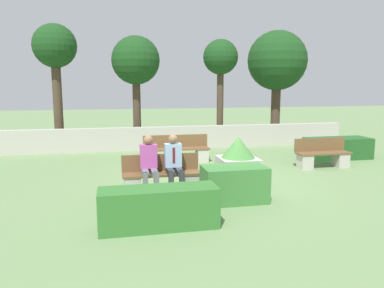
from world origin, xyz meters
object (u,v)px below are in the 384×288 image
bench_left_side (177,152)px  tree_rightmost (277,62)px  bench_right_side (323,157)px  person_seated_woman (149,162)px  tree_center_right (221,61)px  tree_leftmost (55,51)px  planter_corner_left (238,161)px  tree_center_left (136,62)px  bench_front (162,178)px  person_seated_man (174,161)px

bench_left_side → tree_rightmost: tree_rightmost is taller
bench_right_side → person_seated_woman: person_seated_woman is taller
person_seated_woman → tree_center_right: (3.66, 6.87, 2.71)m
person_seated_woman → tree_leftmost: 8.09m
bench_left_side → tree_leftmost: (-4.02, 3.56, 3.39)m
planter_corner_left → tree_center_left: size_ratio=0.27×
person_seated_woman → tree_leftmost: tree_leftmost is taller
bench_front → person_seated_woman: (-0.30, -0.14, 0.41)m
tree_center_left → tree_center_right: (3.45, -0.17, 0.09)m
tree_leftmost → tree_center_left: bearing=1.1°
planter_corner_left → tree_leftmost: (-5.10, 6.40, 3.18)m
tree_leftmost → tree_center_left: 3.04m
tree_leftmost → person_seated_man: bearing=-64.2°
bench_right_side → tree_center_left: size_ratio=0.38×
person_seated_woman → planter_corner_left: (2.30, 0.58, -0.19)m
bench_left_side → bench_right_side: 4.50m
tree_center_left → tree_rightmost: (6.27, 0.52, 0.12)m
tree_center_right → tree_leftmost: bearing=179.1°
bench_front → tree_rightmost: size_ratio=0.37×
planter_corner_left → tree_center_right: (1.36, 6.29, 2.89)m
bench_right_side → tree_rightmost: tree_rightmost is taller
tree_center_left → tree_rightmost: size_ratio=0.91×
bench_right_side → tree_center_left: 8.00m
bench_left_side → tree_rightmost: bearing=37.9°
tree_leftmost → tree_center_left: (3.02, 0.06, -0.38)m
tree_center_left → tree_center_right: bearing=-2.8°
tree_leftmost → tree_center_right: bearing=-0.9°
bench_front → person_seated_man: person_seated_man is taller
person_seated_man → tree_rightmost: tree_rightmost is taller
bench_front → tree_leftmost: 8.25m
bench_left_side → bench_right_side: (4.18, -1.66, -0.02)m
person_seated_woman → bench_front: bearing=24.9°
bench_front → tree_center_left: (-0.09, 6.90, 3.02)m
bench_right_side → tree_center_right: 6.24m
tree_rightmost → person_seated_woman: bearing=-130.6°
tree_leftmost → person_seated_woman: bearing=-68.1°
bench_left_side → planter_corner_left: (1.08, -2.84, 0.21)m
tree_center_right → tree_rightmost: 2.90m
planter_corner_left → tree_rightmost: bearing=59.1°
person_seated_man → tree_center_right: bearing=65.7°
person_seated_man → tree_center_right: tree_center_right is taller
bench_front → bench_right_side: size_ratio=1.09×
person_seated_man → bench_right_side: bearing=20.0°
bench_front → tree_rightmost: 10.16m
person_seated_woman → planter_corner_left: 2.38m
planter_corner_left → tree_center_right: size_ratio=0.27×
tree_leftmost → tree_center_right: tree_leftmost is taller
bench_front → planter_corner_left: 2.06m
tree_center_left → tree_rightmost: 6.29m
bench_left_side → tree_center_left: bearing=105.1°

